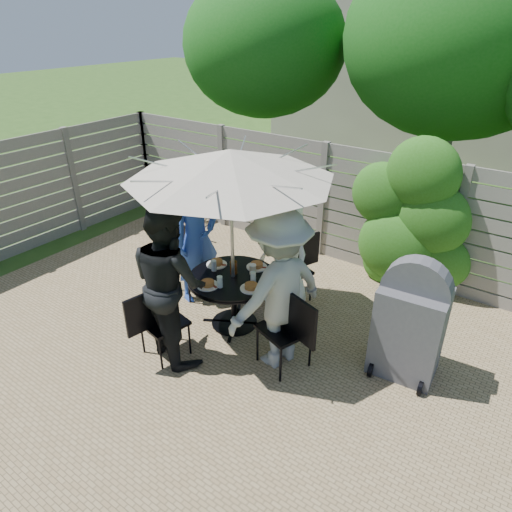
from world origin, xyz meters
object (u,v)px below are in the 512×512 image
Objects in this scene: glass_front at (220,282)px; chair_back at (292,282)px; plate_front at (208,284)px; bbq_grill at (410,323)px; umbrella at (230,165)px; person_front at (170,282)px; chair_front at (164,335)px; chair_right at (285,344)px; glass_right at (253,277)px; person_right at (278,290)px; plate_back at (257,266)px; chair_left at (194,274)px; plate_left at (217,263)px; patio_table at (234,291)px; glass_left at (214,266)px; plate_right at (251,287)px; syrup_jug at (234,267)px; person_back at (286,250)px; bicycle at (186,198)px; person_left at (196,238)px; coffee_cup at (253,270)px.

chair_back is at bearing 78.14° from glass_front.
bbq_grill is (2.13, 0.76, -0.10)m from plate_front.
umbrella reaches higher than person_front.
person_front is (0.04, 0.13, 0.65)m from chair_front.
chair_back is 1.91m from person_front.
chair_right is 7.12× the size of glass_right.
plate_front is at bearing -106.68° from umbrella.
person_right is (1.07, 0.69, 0.65)m from chair_front.
plate_back is 1.00× the size of plate_front.
bbq_grill reaches higher than chair_left.
person_right is 1.21m from plate_left.
glass_front is (0.03, -0.28, 0.28)m from patio_table.
glass_front is at bearing -45.86° from plate_left.
glass_left reaches higher than plate_front.
chair_right is at bearing -50.12° from chair_front.
bbq_grill is (2.03, 0.41, 0.14)m from patio_table.
plate_front is 0.53m from glass_right.
umbrella is 1.56× the size of person_right.
plate_right is at bearing 1.45° from chair_left.
syrup_jug is at bearing 81.64° from plate_front.
person_right is at bearing -45.00° from person_back.
chair_front is at bearing -86.16° from plate_left.
chair_back reaches higher than syrup_jug.
person_front is at bearing -4.52° from chair_front.
glass_front and glass_right have the same top height.
bbq_grill is (4.64, -1.52, 0.09)m from bicycle.
umbrella is 1.61× the size of person_left.
chair_right is at bearing -37.14° from plate_back.
chair_left is at bearing 163.29° from umbrella.
person_left is at bearing 139.87° from plate_front.
chair_left is at bearing 163.29° from patio_table.
umbrella is at bearing -90.00° from person_right.
plate_left is 1.86× the size of glass_front.
chair_back is at bearing -42.98° from chair_right.
chair_front is at bearing -103.22° from syrup_jug.
patio_table is at bearing 2.01° from chair_right.
person_right is 13.24× the size of glass_front.
plate_back is 0.72m from plate_front.
bicycle reaches higher than plate_back.
plate_left is at bearing 117.06° from glass_left.
chair_left is at bearing 142.86° from plate_front.
syrup_jug is (0.06, 0.41, 0.06)m from plate_front.
person_front is (-0.52, -1.72, 0.65)m from chair_back.
coffee_cup is at bearing -76.69° from person_left.
plate_back is 0.53m from glass_left.
glass_left is (-0.38, -0.37, 0.05)m from plate_back.
glass_front is at bearing -97.08° from plate_back.
plate_back is at bearing 21.88° from chair_left.
plate_left is 2.39m from bbq_grill.
person_back is 0.77m from glass_right.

